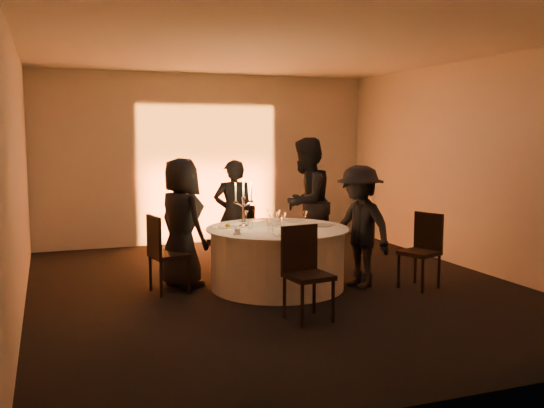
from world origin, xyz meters
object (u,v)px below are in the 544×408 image
object	(u,v)px
banquet_table	(277,258)
guest_right	(360,227)
chair_right	(423,246)
chair_back_left	(240,231)
chair_left	(163,249)
chair_back_right	(311,226)
guest_back_left	(234,215)
coffee_cup	(238,232)
chair_front	(305,267)
guest_back_right	(306,203)
candelabra	(243,210)
guest_left	(181,223)

from	to	relation	value
banquet_table	guest_right	distance (m)	1.12
chair_right	chair_back_left	bearing A→B (deg)	-161.56
chair_left	chair_back_right	size ratio (longest dim) A/B	1.00
banquet_table	guest_back_left	size ratio (longest dim) A/B	1.14
chair_back_left	coffee_cup	world-z (taller)	chair_back_left
chair_right	guest_back_left	bearing A→B (deg)	-155.26
chair_back_right	chair_right	world-z (taller)	chair_back_right
chair_right	chair_front	distance (m)	2.05
chair_right	guest_back_right	world-z (taller)	guest_back_right
chair_front	candelabra	world-z (taller)	candelabra
chair_back_left	chair_front	size ratio (longest dim) A/B	0.90
guest_left	guest_back_right	bearing A→B (deg)	-98.00
chair_back_left	guest_right	size ratio (longest dim) A/B	0.57
chair_back_left	chair_front	distance (m)	2.80
chair_back_left	chair_front	world-z (taller)	chair_front
coffee_cup	candelabra	world-z (taller)	candelabra
guest_back_right	coffee_cup	xyz separation A→B (m)	(-1.44, -1.29, -0.15)
chair_back_right	chair_right	bearing A→B (deg)	73.09
guest_left	guest_back_left	world-z (taller)	guest_left
chair_right	guest_right	size ratio (longest dim) A/B	0.61
guest_left	guest_back_left	xyz separation A→B (m)	(0.92, 0.76, -0.03)
guest_back_right	guest_right	size ratio (longest dim) A/B	1.22
chair_left	guest_back_left	bearing A→B (deg)	-61.23
banquet_table	guest_left	xyz separation A→B (m)	(-1.12, 0.48, 0.44)
candelabra	guest_left	bearing A→B (deg)	161.61
chair_back_left	chair_back_right	bearing A→B (deg)	172.20
candelabra	coffee_cup	bearing A→B (deg)	-115.00
chair_back_left	guest_right	world-z (taller)	guest_right
banquet_table	guest_back_left	bearing A→B (deg)	99.29
chair_left	coffee_cup	xyz separation A→B (m)	(0.79, -0.52, 0.26)
guest_back_left	coffee_cup	world-z (taller)	guest_back_left
chair_right	chair_front	xyz separation A→B (m)	(-1.93, -0.68, 0.02)
chair_left	chair_back_left	bearing A→B (deg)	-58.81
chair_front	candelabra	bearing A→B (deg)	89.32
guest_back_left	chair_left	bearing A→B (deg)	49.00
banquet_table	chair_back_right	size ratio (longest dim) A/B	1.87
guest_left	coffee_cup	world-z (taller)	guest_left
banquet_table	chair_back_right	distance (m)	1.71
chair_back_left	guest_back_left	world-z (taller)	guest_back_left
banquet_table	guest_left	bearing A→B (deg)	156.91
chair_left	guest_back_left	distance (m)	1.59
coffee_cup	guest_right	bearing A→B (deg)	-1.08
guest_left	candelabra	bearing A→B (deg)	-131.47
chair_left	chair_back_left	world-z (taller)	chair_left
guest_back_right	guest_right	bearing A→B (deg)	57.82
chair_back_left	coffee_cup	bearing A→B (deg)	72.58
chair_left	guest_right	bearing A→B (deg)	-113.91
guest_back_right	guest_right	distance (m)	1.34
chair_back_right	candelabra	bearing A→B (deg)	1.20
guest_back_left	guest_right	xyz separation A→B (m)	(1.20, -1.56, -0.01)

